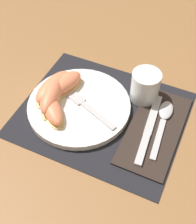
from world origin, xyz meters
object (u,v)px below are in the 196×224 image
Objects in this scene: juice_glass at (145,88)px; citrus_wedge_2 at (52,95)px; citrus_wedge_0 at (64,84)px; citrus_wedge_3 at (50,107)px; fork at (84,104)px; citrus_wedge_1 at (54,87)px; knife at (148,130)px; plate at (79,106)px; spoon at (164,118)px.

citrus_wedge_2 is (-0.20, -0.12, -0.00)m from juice_glass.
juice_glass is 0.23m from citrus_wedge_2.
citrus_wedge_3 is (0.01, -0.08, -0.00)m from citrus_wedge_0.
citrus_wedge_1 is at bearing 173.40° from fork.
juice_glass is 0.11m from knife.
citrus_wedge_3 reaches higher than knife.
juice_glass is 0.16m from fork.
knife is 1.66× the size of citrus_wedge_3.
fork is at bearing 37.20° from citrus_wedge_3.
knife is at bearing 12.45° from citrus_wedge_3.
plate is at bearing -142.34° from juice_glass.
juice_glass reaches higher than citrus_wedge_1.
plate is 0.17m from juice_glass.
fork is 0.08m from citrus_wedge_0.
citrus_wedge_0 reaches higher than plate.
juice_glass is 0.21m from citrus_wedge_0.
knife is at bearing -64.78° from juice_glass.
citrus_wedge_0 is (-0.19, -0.07, -0.00)m from juice_glass.
juice_glass is (0.14, 0.10, 0.03)m from plate.
plate is 0.07m from citrus_wedge_0.
spoon is 1.39× the size of citrus_wedge_3.
citrus_wedge_2 is at bearing -164.62° from plate.
citrus_wedge_1 is at bearing -171.63° from spoon.
citrus_wedge_1 reaches higher than spoon.
citrus_wedge_1 is at bearing -156.48° from juice_glass.
fork is 0.09m from citrus_wedge_1.
citrus_wedge_2 reaches higher than citrus_wedge_3.
juice_glass is at bearing 39.07° from citrus_wedge_3.
citrus_wedge_2 is (-0.01, -0.05, 0.00)m from citrus_wedge_0.
knife is at bearing -114.55° from spoon.
citrus_wedge_3 is at bearing -140.93° from juice_glass.
citrus_wedge_2 is 0.03m from citrus_wedge_3.
juice_glass reaches higher than fork.
fork is 1.41× the size of citrus_wedge_0.
plate is 3.20× the size of juice_glass.
juice_glass is 0.24m from citrus_wedge_3.
plate is 2.07× the size of citrus_wedge_0.
citrus_wedge_3 is (0.01, -0.03, -0.00)m from citrus_wedge_2.
citrus_wedge_1 is at bearing 170.63° from plate.
citrus_wedge_3 is (-0.26, -0.10, 0.02)m from spoon.
juice_glass reaches higher than spoon.
citrus_wedge_1 reaches higher than knife.
knife is 0.05m from spoon.
citrus_wedge_3 reaches higher than spoon.
citrus_wedge_1 is 1.05× the size of citrus_wedge_3.
citrus_wedge_1 is at bearing 110.44° from citrus_wedge_2.
juice_glass is 0.44× the size of spoon.
citrus_wedge_2 is (-0.27, -0.07, 0.03)m from spoon.
fork is at bearing -21.80° from citrus_wedge_0.
citrus_wedge_2 is at bearing -69.56° from citrus_wedge_1.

